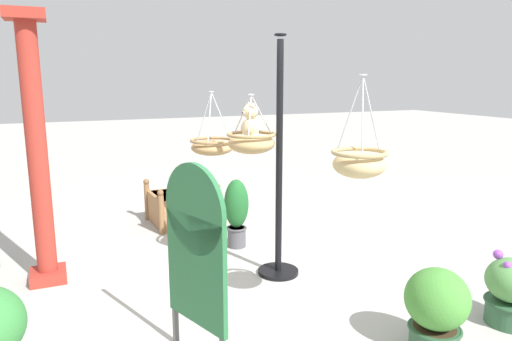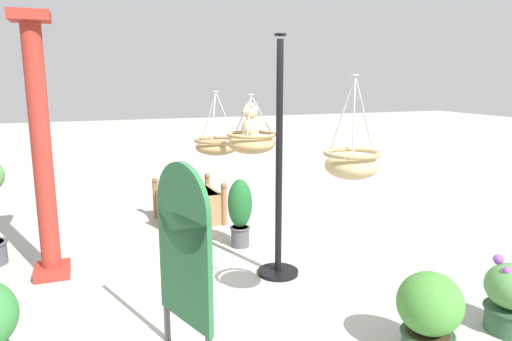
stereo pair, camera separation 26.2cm
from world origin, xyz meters
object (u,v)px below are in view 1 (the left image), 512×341
Objects in this scene: hanging_basket_with_teddy at (251,142)px; display_sign_board at (195,247)px; display_pole_central at (279,203)px; hanging_basket_left_high at (359,162)px; potted_plant_bushy_green at (236,211)px; hanging_basket_right_low at (212,146)px; wooden_planter_box at (182,206)px; potted_plant_flowering_red at (511,290)px; potted_plant_fern_front at (436,307)px; teddy_bear at (249,125)px; greenhouse_pillar_left at (38,157)px.

hanging_basket_with_teddy is 1.74m from display_sign_board.
display_pole_central is 0.71m from hanging_basket_with_teddy.
hanging_basket_with_teddy is at bearing 11.67° from hanging_basket_left_high.
hanging_basket_with_teddy is 0.77× the size of hanging_basket_left_high.
display_pole_central reaches higher than hanging_basket_with_teddy.
hanging_basket_right_low is at bearing 45.55° from potted_plant_bushy_green.
hanging_basket_left_high is 0.83× the size of wooden_planter_box.
display_sign_board is (-1.18, 1.24, 0.10)m from display_pole_central.
display_pole_central is 2.26m from potted_plant_flowering_red.
hanging_basket_with_teddy is 0.97× the size of potted_plant_flowering_red.
potted_plant_flowering_red is (0.04, -0.88, -0.05)m from potted_plant_fern_front.
teddy_bear is 1.40m from potted_plant_bushy_green.
hanging_basket_with_teddy is at bearing 170.71° from potted_plant_bushy_green.
hanging_basket_with_teddy is 1.04m from hanging_basket_right_low.
hanging_basket_with_teddy is at bearing -173.04° from wooden_planter_box.
hanging_basket_with_teddy is 2.73m from potted_plant_flowering_red.
display_sign_board reaches higher than potted_plant_bushy_green.
potted_plant_bushy_green is at bearing -85.58° from greenhouse_pillar_left.
display_sign_board is (0.60, 1.73, 0.54)m from potted_plant_fern_front.
greenhouse_pillar_left reaches higher than display_pole_central.
display_pole_central reaches higher than potted_plant_bushy_green.
teddy_bear is 1.08m from hanging_basket_right_low.
potted_plant_flowering_red is (-1.74, -1.37, -0.48)m from display_pole_central.
display_sign_board is at bearing 152.11° from potted_plant_bushy_green.
hanging_basket_left_high is (-1.46, -0.32, -0.17)m from teddy_bear.
display_pole_central is 2.91× the size of potted_plant_bushy_green.
potted_plant_flowering_red is at bearing -139.37° from hanging_basket_with_teddy.
potted_plant_flowering_red reaches higher than wooden_planter_box.
potted_plant_bushy_green is (0.80, -0.15, -1.15)m from teddy_bear.
hanging_basket_right_low is 0.81× the size of wooden_planter_box.
teddy_bear is (0.00, 0.02, 0.18)m from hanging_basket_with_teddy.
hanging_basket_left_high is 0.53× the size of display_sign_board.
hanging_basket_with_teddy is 0.93× the size of potted_plant_fern_front.
hanging_basket_left_high is (-1.31, -0.05, 0.65)m from display_pole_central.
greenhouse_pillar_left is (0.63, 2.04, -0.12)m from hanging_basket_with_teddy.
teddy_bear is 0.51× the size of hanging_basket_right_low.
potted_plant_bushy_green is (2.72, 0.61, 0.11)m from potted_plant_fern_front.
wooden_planter_box is 1.11× the size of potted_plant_bushy_green.
potted_plant_flowering_red is at bearing -141.75° from display_pole_central.
wooden_planter_box is 1.45× the size of potted_plant_fern_front.
teddy_bear reaches higher than potted_plant_fern_front.
display_pole_central is 1.67× the size of display_sign_board.
hanging_basket_with_teddy is at bearing -36.84° from display_sign_board.
display_pole_central reaches higher than wooden_planter_box.
potted_plant_fern_front is at bearing -132.62° from greenhouse_pillar_left.
hanging_basket_with_teddy is 1.54× the size of teddy_bear.
potted_plant_fern_front is (-3.97, -0.99, 0.11)m from wooden_planter_box.
hanging_basket_right_low is 0.52× the size of display_sign_board.
hanging_basket_with_teddy is 0.71× the size of potted_plant_bushy_green.
hanging_basket_left_high reaches higher than hanging_basket_with_teddy.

